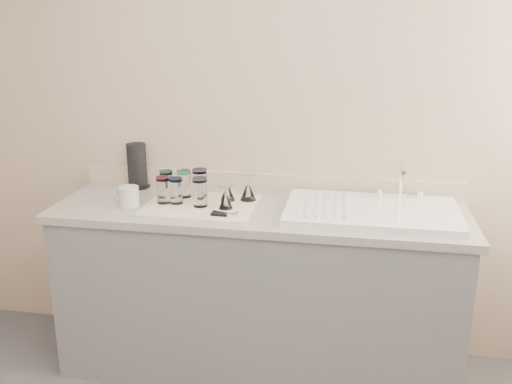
% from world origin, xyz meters
% --- Properties ---
extents(room_envelope, '(3.54, 3.50, 2.52)m').
position_xyz_m(room_envelope, '(0.00, 0.00, 1.56)').
color(room_envelope, '#505055').
rests_on(room_envelope, ground).
extents(counter_unit, '(2.06, 0.62, 0.90)m').
position_xyz_m(counter_unit, '(0.00, 1.20, 0.45)').
color(counter_unit, slate).
rests_on(counter_unit, ground).
extents(sink_unit, '(0.82, 0.50, 0.22)m').
position_xyz_m(sink_unit, '(0.55, 1.20, 0.92)').
color(sink_unit, white).
rests_on(sink_unit, counter_unit).
extents(dish_towel, '(0.55, 0.42, 0.01)m').
position_xyz_m(dish_towel, '(-0.29, 1.18, 0.90)').
color(dish_towel, white).
rests_on(dish_towel, counter_unit).
extents(tumbler_teal, '(0.07, 0.07, 0.14)m').
position_xyz_m(tumbler_teal, '(-0.51, 1.29, 0.98)').
color(tumbler_teal, white).
rests_on(tumbler_teal, dish_towel).
extents(tumbler_cyan, '(0.07, 0.07, 0.14)m').
position_xyz_m(tumbler_cyan, '(-0.41, 1.29, 0.98)').
color(tumbler_cyan, white).
rests_on(tumbler_cyan, dish_towel).
extents(tumbler_purple, '(0.08, 0.08, 0.15)m').
position_xyz_m(tumbler_purple, '(-0.33, 1.30, 0.98)').
color(tumbler_purple, white).
rests_on(tumbler_purple, dish_towel).
extents(tumbler_magenta, '(0.07, 0.07, 0.14)m').
position_xyz_m(tumbler_magenta, '(-0.49, 1.18, 0.98)').
color(tumbler_magenta, white).
rests_on(tumbler_magenta, dish_towel).
extents(tumbler_blue, '(0.07, 0.07, 0.13)m').
position_xyz_m(tumbler_blue, '(-0.42, 1.18, 0.98)').
color(tumbler_blue, white).
rests_on(tumbler_blue, dish_towel).
extents(tumbler_lavender, '(0.07, 0.07, 0.15)m').
position_xyz_m(tumbler_lavender, '(-0.29, 1.16, 0.98)').
color(tumbler_lavender, white).
rests_on(tumbler_lavender, dish_towel).
extents(goblet_back_left, '(0.07, 0.07, 0.13)m').
position_xyz_m(goblet_back_left, '(-0.17, 1.27, 0.95)').
color(goblet_back_left, white).
rests_on(goblet_back_left, dish_towel).
extents(goblet_back_right, '(0.08, 0.08, 0.15)m').
position_xyz_m(goblet_back_right, '(-0.07, 1.30, 0.96)').
color(goblet_back_right, white).
rests_on(goblet_back_right, dish_towel).
extents(goblet_front_left, '(0.07, 0.07, 0.12)m').
position_xyz_m(goblet_front_left, '(-0.16, 1.15, 0.95)').
color(goblet_front_left, white).
rests_on(goblet_front_left, dish_towel).
extents(can_opener, '(0.14, 0.06, 0.02)m').
position_xyz_m(can_opener, '(-0.13, 1.04, 0.92)').
color(can_opener, silver).
rests_on(can_opener, dish_towel).
extents(white_mug, '(0.15, 0.13, 0.10)m').
position_xyz_m(white_mug, '(-0.65, 1.12, 0.95)').
color(white_mug, silver).
rests_on(white_mug, counter_unit).
extents(paper_towel_roll, '(0.13, 0.13, 0.25)m').
position_xyz_m(paper_towel_roll, '(-0.72, 1.44, 1.02)').
color(paper_towel_roll, black).
rests_on(paper_towel_roll, counter_unit).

